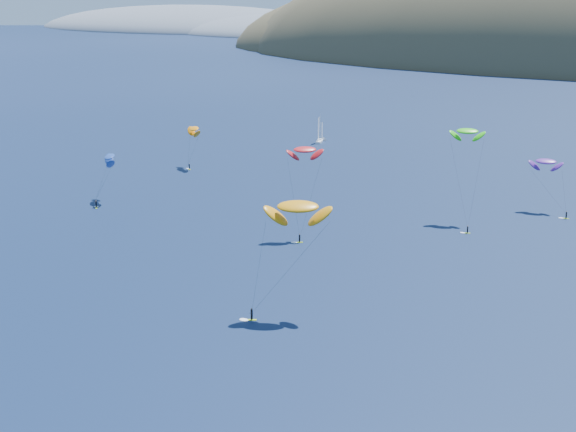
# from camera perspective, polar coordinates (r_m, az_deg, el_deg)

# --- Properties ---
(headland) EXTENTS (460.00, 250.00, 60.00)m
(headland) POSITION_cam_1_polar(r_m,az_deg,el_deg) (947.05, -5.48, 12.89)
(headland) COLOR slate
(headland) RESTS_ON ground
(sailboat) EXTENTS (8.16, 7.12, 9.79)m
(sailboat) POSITION_cam_1_polar(r_m,az_deg,el_deg) (274.38, 2.26, 5.44)
(sailboat) COLOR white
(sailboat) RESTS_ON ground
(kitesurfer_1) EXTENTS (8.22, 8.63, 13.50)m
(kitesurfer_1) POSITION_cam_1_polar(r_m,az_deg,el_deg) (237.25, -6.71, 6.19)
(kitesurfer_1) COLOR #ABD818
(kitesurfer_1) RESTS_ON ground
(kitesurfer_2) EXTENTS (11.47, 12.44, 20.73)m
(kitesurfer_2) POSITION_cam_1_polar(r_m,az_deg,el_deg) (129.29, 0.71, 0.67)
(kitesurfer_2) COLOR #ABD818
(kitesurfer_2) RESTS_ON ground
(kitesurfer_3) EXTENTS (9.01, 14.92, 22.33)m
(kitesurfer_3) POSITION_cam_1_polar(r_m,az_deg,el_deg) (186.40, 12.64, 5.90)
(kitesurfer_3) COLOR #ABD818
(kitesurfer_3) RESTS_ON ground
(kitesurfer_6) EXTENTS (11.08, 8.61, 13.76)m
(kitesurfer_6) POSITION_cam_1_polar(r_m,az_deg,el_deg) (200.16, 17.88, 3.71)
(kitesurfer_6) COLOR #ABD818
(kitesurfer_6) RESTS_ON ground
(kitesurfer_9) EXTENTS (8.12, 10.50, 20.64)m
(kitesurfer_9) POSITION_cam_1_polar(r_m,az_deg,el_deg) (169.98, 1.21, 4.72)
(kitesurfer_9) COLOR #ABD818
(kitesurfer_9) RESTS_ON ground
(kitesurfer_10) EXTENTS (8.14, 13.13, 13.16)m
(kitesurfer_10) POSITION_cam_1_polar(r_m,az_deg,el_deg) (204.14, -12.58, 4.13)
(kitesurfer_10) COLOR #ABD818
(kitesurfer_10) RESTS_ON ground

